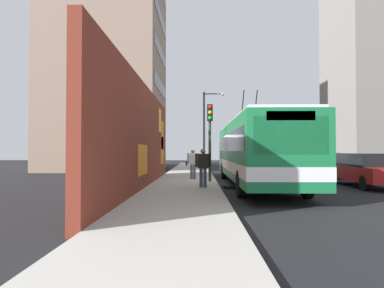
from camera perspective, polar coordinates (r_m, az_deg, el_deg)
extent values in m
plane|color=black|center=(17.15, 4.31, -6.93)|extent=(80.00, 80.00, 0.00)
cube|color=#ADA8A0|center=(17.13, -1.07, -6.69)|extent=(48.00, 3.20, 0.15)
cube|color=maroon|center=(13.90, -8.85, 1.15)|extent=(15.27, 0.30, 4.56)
cube|color=yellow|center=(18.64, -5.81, 4.24)|extent=(0.85, 0.02, 1.34)
cube|color=orange|center=(19.71, -5.41, 1.58)|extent=(1.22, 0.02, 1.73)
cube|color=orange|center=(12.98, -8.86, -2.84)|extent=(2.08, 0.02, 1.23)
cube|color=orange|center=(19.73, -5.40, -1.16)|extent=(1.50, 0.02, 1.69)
cube|color=gray|center=(31.18, -14.79, 15.29)|extent=(9.85, 9.52, 21.10)
cube|color=black|center=(29.06, -5.73, 4.09)|extent=(8.37, 0.04, 1.10)
cube|color=black|center=(29.53, -5.72, 10.28)|extent=(8.37, 0.04, 1.10)
cube|color=black|center=(30.34, -5.71, 16.22)|extent=(8.37, 0.04, 1.10)
cube|color=black|center=(31.44, -5.69, 21.79)|extent=(8.37, 0.04, 1.10)
cube|color=gray|center=(38.52, 29.50, 11.18)|extent=(8.60, 7.22, 19.76)
cube|color=#19723F|center=(15.59, 11.27, -1.15)|extent=(12.03, 2.62, 2.54)
cube|color=silver|center=(15.64, 11.25, 3.73)|extent=(11.55, 2.41, 0.12)
cube|color=white|center=(15.60, 11.28, -3.80)|extent=(12.05, 2.64, 0.44)
cube|color=black|center=(9.75, 17.43, 1.54)|extent=(0.04, 2.23, 1.14)
cube|color=black|center=(15.59, 11.26, 0.25)|extent=(11.06, 2.65, 0.81)
cube|color=orange|center=(9.81, 17.40, 4.90)|extent=(0.06, 1.44, 0.28)
cylinder|color=black|center=(17.56, 11.33, 5.95)|extent=(1.43, 0.06, 2.00)
cylinder|color=black|center=(17.45, 9.06, 5.98)|extent=(1.43, 0.06, 2.00)
cylinder|color=black|center=(12.21, 20.05, -6.82)|extent=(1.00, 0.28, 1.00)
cylinder|color=black|center=(11.66, 8.83, -7.15)|extent=(1.00, 0.28, 1.00)
cylinder|color=black|center=(19.63, 12.74, -4.72)|extent=(1.00, 0.28, 1.00)
cylinder|color=black|center=(19.29, 5.78, -4.81)|extent=(1.00, 0.28, 1.00)
cube|color=#B21E19|center=(17.12, 28.87, -4.61)|extent=(4.72, 1.90, 0.66)
cube|color=black|center=(17.18, 28.70, -2.50)|extent=(2.83, 1.71, 0.60)
cylinder|color=black|center=(15.38, 28.78, -6.25)|extent=(0.64, 0.22, 0.64)
cylinder|color=black|center=(18.91, 28.96, -5.28)|extent=(0.64, 0.22, 0.64)
cylinder|color=black|center=(18.19, 24.21, -5.49)|extent=(0.64, 0.22, 0.64)
cube|color=#38383D|center=(22.35, 22.01, -3.85)|extent=(4.59, 1.86, 0.66)
cube|color=black|center=(22.42, 21.92, -2.23)|extent=(2.76, 1.67, 0.60)
cylinder|color=black|center=(21.29, 25.57, -4.84)|extent=(0.64, 0.22, 0.64)
cylinder|color=black|center=(20.66, 21.36, -4.99)|extent=(0.64, 0.22, 0.64)
cylinder|color=black|center=(24.08, 22.58, -4.44)|extent=(0.64, 0.22, 0.64)
cylinder|color=black|center=(23.53, 18.81, -4.54)|extent=(0.64, 0.22, 0.64)
cylinder|color=#595960|center=(17.32, 0.46, -5.04)|extent=(0.14, 0.14, 0.81)
cylinder|color=#595960|center=(17.33, -0.08, -5.04)|extent=(0.14, 0.14, 0.81)
cube|color=silver|center=(17.29, 0.19, -2.71)|extent=(0.22, 0.47, 0.61)
cylinder|color=silver|center=(17.29, 1.14, -2.61)|extent=(0.09, 0.09, 0.57)
cylinder|color=silver|center=(17.30, -0.76, -2.61)|extent=(0.09, 0.09, 0.57)
sphere|color=#936B4C|center=(17.29, 0.19, -1.34)|extent=(0.22, 0.22, 0.22)
cube|color=black|center=(17.31, -0.99, -3.54)|extent=(0.14, 0.10, 0.24)
cylinder|color=#2D3F59|center=(13.48, 2.37, -6.11)|extent=(0.14, 0.14, 0.82)
cylinder|color=#2D3F59|center=(13.48, 1.65, -6.11)|extent=(0.14, 0.14, 0.82)
cube|color=black|center=(13.44, 2.01, -3.08)|extent=(0.22, 0.48, 0.61)
cylinder|color=black|center=(13.44, 3.24, -2.94)|extent=(0.09, 0.09, 0.58)
cylinder|color=black|center=(13.43, 0.78, -2.95)|extent=(0.09, 0.09, 0.58)
sphere|color=#936B4C|center=(13.43, 2.01, -1.30)|extent=(0.22, 0.22, 0.22)
cylinder|color=#2D382D|center=(16.17, 3.24, 0.23)|extent=(0.14, 0.14, 3.93)
cube|color=black|center=(16.06, 3.26, 5.67)|extent=(0.20, 0.28, 0.84)
sphere|color=red|center=(15.98, 3.27, 6.71)|extent=(0.18, 0.18, 0.18)
sphere|color=yellow|center=(15.95, 3.27, 5.71)|extent=(0.18, 0.18, 0.18)
sphere|color=green|center=(15.92, 3.27, 4.71)|extent=(0.18, 0.18, 0.18)
cylinder|color=#4C4C51|center=(27.05, 2.20, 2.46)|extent=(0.18, 0.18, 6.60)
cylinder|color=#4C4C51|center=(27.46, 3.89, 9.04)|extent=(0.10, 1.61, 0.10)
ellipsoid|color=silver|center=(27.50, 5.58, 8.92)|extent=(0.44, 0.28, 0.20)
cylinder|color=black|center=(14.72, 7.21, -7.87)|extent=(1.41, 1.41, 0.00)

